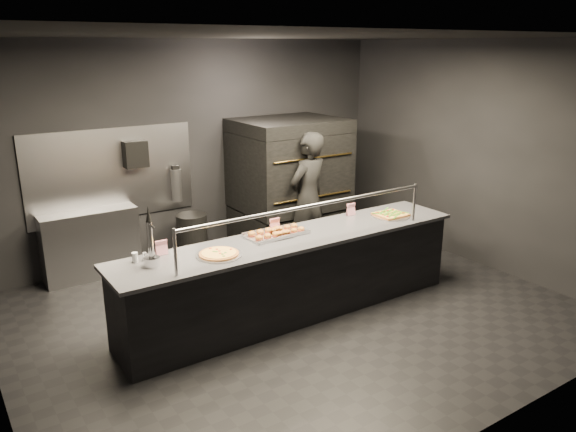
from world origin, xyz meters
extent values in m
plane|color=black|center=(0.00, 0.00, 0.00)|extent=(6.00, 6.00, 0.00)
plane|color=black|center=(0.00, 0.00, 3.00)|extent=(6.00, 6.00, 0.00)
cube|color=black|center=(0.00, 2.50, 1.50)|extent=(6.00, 0.04, 3.00)
cube|color=black|center=(0.00, -2.50, 1.50)|extent=(6.00, 0.04, 3.00)
cube|color=black|center=(3.00, 0.00, 1.50)|extent=(0.04, 5.00, 3.00)
cube|color=#99999E|center=(-1.20, 2.48, 1.30)|extent=(2.20, 0.02, 1.20)
cube|color=black|center=(0.00, 0.00, 0.44)|extent=(4.00, 0.70, 0.88)
cube|color=#313135|center=(0.00, 0.00, 0.90)|extent=(4.10, 0.78, 0.04)
cylinder|color=#99999E|center=(-1.50, -0.30, 1.15)|extent=(0.03, 0.03, 0.45)
cylinder|color=#99999E|center=(1.50, -0.30, 1.15)|extent=(0.03, 0.03, 0.45)
cylinder|color=#99999E|center=(0.00, -0.30, 1.34)|extent=(3.00, 0.04, 0.04)
cube|color=black|center=(1.20, 1.90, 0.30)|extent=(1.50, 1.15, 0.60)
cube|color=black|center=(1.20, 1.90, 0.90)|extent=(1.50, 1.20, 0.55)
cube|color=black|center=(1.20, 1.90, 1.45)|extent=(1.50, 1.20, 0.55)
cube|color=black|center=(1.20, 1.90, 1.82)|extent=(1.50, 1.20, 0.18)
cylinder|color=gold|center=(1.20, 1.28, 0.90)|extent=(1.30, 0.02, 0.02)
cylinder|color=gold|center=(1.20, 1.28, 1.45)|extent=(1.30, 0.02, 0.02)
cube|color=#99999E|center=(-1.60, 2.32, 0.45)|extent=(1.20, 0.35, 0.90)
cube|color=black|center=(-0.90, 2.39, 1.55)|extent=(0.30, 0.20, 0.35)
cylinder|color=#B2B2B7|center=(-0.35, 2.40, 1.05)|extent=(0.14, 0.14, 0.45)
cube|color=black|center=(-0.35, 2.40, 1.30)|extent=(0.10, 0.06, 0.06)
cylinder|color=silver|center=(-1.60, 0.04, 0.96)|extent=(0.15, 0.15, 0.09)
cylinder|color=silver|center=(-1.60, 0.04, 1.16)|extent=(0.05, 0.05, 0.39)
cylinder|color=silver|center=(-1.60, -0.04, 1.33)|extent=(0.02, 0.11, 0.02)
cone|color=black|center=(-1.60, 0.04, 1.43)|extent=(0.05, 0.05, 0.15)
cylinder|color=silver|center=(-0.95, -0.06, 0.93)|extent=(0.46, 0.46, 0.01)
cylinder|color=#A96A36|center=(-0.95, -0.06, 0.94)|extent=(0.40, 0.40, 0.02)
cylinder|color=#FDDA52|center=(-0.95, -0.06, 0.95)|extent=(0.35, 0.35, 0.01)
cube|color=silver|center=(-0.25, 0.15, 0.93)|extent=(0.49, 0.38, 0.02)
ellipsoid|color=#C9712B|center=(-0.41, 0.07, 0.97)|extent=(0.09, 0.09, 0.06)
ellipsoid|color=#C9712B|center=(-0.41, 0.23, 0.97)|extent=(0.09, 0.09, 0.06)
ellipsoid|color=#C9712B|center=(-0.30, 0.07, 0.97)|extent=(0.09, 0.09, 0.06)
ellipsoid|color=#C9712B|center=(-0.30, 0.23, 0.97)|extent=(0.09, 0.09, 0.06)
ellipsoid|color=#C9712B|center=(-0.19, 0.07, 0.97)|extent=(0.09, 0.09, 0.06)
ellipsoid|color=#C9712B|center=(-0.19, 0.23, 0.97)|extent=(0.09, 0.09, 0.06)
ellipsoid|color=#C9712B|center=(-0.09, 0.07, 0.97)|extent=(0.09, 0.09, 0.06)
ellipsoid|color=#C9712B|center=(-0.09, 0.23, 0.97)|extent=(0.09, 0.09, 0.06)
cube|color=silver|center=(0.00, 0.15, 0.93)|extent=(0.43, 0.32, 0.02)
ellipsoid|color=#C9712B|center=(-0.14, 0.08, 0.96)|extent=(0.08, 0.08, 0.05)
ellipsoid|color=#C9712B|center=(-0.14, 0.22, 0.96)|extent=(0.08, 0.08, 0.05)
ellipsoid|color=#C9712B|center=(-0.05, 0.08, 0.96)|extent=(0.08, 0.08, 0.05)
ellipsoid|color=#C9712B|center=(-0.05, 0.22, 0.96)|extent=(0.08, 0.08, 0.05)
ellipsoid|color=#C9712B|center=(0.05, 0.08, 0.96)|extent=(0.08, 0.08, 0.05)
ellipsoid|color=#C9712B|center=(0.05, 0.22, 0.96)|extent=(0.08, 0.08, 0.05)
ellipsoid|color=#C9712B|center=(0.14, 0.08, 0.96)|extent=(0.08, 0.08, 0.05)
ellipsoid|color=#C9712B|center=(0.14, 0.22, 0.96)|extent=(0.08, 0.08, 0.05)
cylinder|color=silver|center=(1.40, -0.02, 0.93)|extent=(0.46, 0.46, 0.01)
cube|color=#A96A36|center=(1.40, -0.02, 0.94)|extent=(0.36, 0.32, 0.02)
cube|color=#FDDA52|center=(1.40, -0.02, 0.95)|extent=(0.34, 0.30, 0.01)
cube|color=#398C1D|center=(1.40, -0.02, 0.96)|extent=(0.32, 0.29, 0.01)
cylinder|color=silver|center=(-1.70, 0.23, 0.97)|extent=(0.06, 0.06, 0.10)
cylinder|color=silver|center=(-1.60, 0.23, 0.96)|extent=(0.04, 0.04, 0.08)
cube|color=white|center=(-1.41, 0.28, 1.00)|extent=(0.12, 0.04, 0.15)
cube|color=white|center=(-0.08, 0.28, 1.00)|extent=(0.12, 0.04, 0.15)
cube|color=white|center=(1.03, 0.28, 1.00)|extent=(0.12, 0.04, 0.15)
cylinder|color=black|center=(-0.30, 2.07, 0.35)|extent=(0.42, 0.42, 0.70)
imported|color=black|center=(1.06, 1.23, 0.91)|extent=(0.76, 0.59, 1.82)
camera|label=1|loc=(-3.27, -4.76, 2.92)|focal=35.00mm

